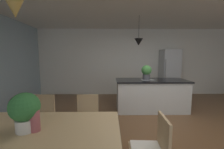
# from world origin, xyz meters

# --- Properties ---
(ground_plane) EXTENTS (10.00, 8.40, 0.04)m
(ground_plane) POSITION_xyz_m (0.00, 0.00, -0.02)
(ground_plane) COLOR brown
(wall_back_kitchen) EXTENTS (10.00, 0.12, 2.70)m
(wall_back_kitchen) POSITION_xyz_m (0.00, 3.26, 1.35)
(wall_back_kitchen) COLOR white
(wall_back_kitchen) RESTS_ON ground_plane
(dining_table) EXTENTS (1.81, 0.92, 0.75)m
(dining_table) POSITION_xyz_m (-1.89, -1.09, 0.68)
(dining_table) COLOR tan
(dining_table) RESTS_ON ground_plane
(chair_far_right) EXTENTS (0.43, 0.43, 0.87)m
(chair_far_right) POSITION_xyz_m (-1.48, -0.26, 0.47)
(chair_far_right) COLOR tan
(chair_far_right) RESTS_ON ground_plane
(chair_far_left) EXTENTS (0.43, 0.43, 0.87)m
(chair_far_left) POSITION_xyz_m (-2.29, -0.26, 0.47)
(chair_far_left) COLOR tan
(chair_far_left) RESTS_ON ground_plane
(kitchen_island) EXTENTS (2.03, 0.84, 0.91)m
(kitchen_island) POSITION_xyz_m (0.10, 1.39, 0.46)
(kitchen_island) COLOR silver
(kitchen_island) RESTS_ON ground_plane
(refrigerator) EXTENTS (0.65, 0.67, 1.86)m
(refrigerator) POSITION_xyz_m (1.24, 2.86, 0.93)
(refrigerator) COLOR #B2B5B7
(refrigerator) RESTS_ON ground_plane
(pendant_over_table) EXTENTS (0.24, 0.24, 0.77)m
(pendant_over_table) POSITION_xyz_m (-2.06, -1.07, 2.07)
(pendant_over_table) COLOR black
(pendant_over_island_main) EXTENTS (0.23, 0.23, 0.82)m
(pendant_over_island_main) POSITION_xyz_m (-0.29, 1.39, 1.97)
(pendant_over_island_main) COLOR black
(potted_plant_on_island) EXTENTS (0.29, 0.29, 0.42)m
(potted_plant_on_island) POSITION_xyz_m (-0.05, 1.39, 1.13)
(potted_plant_on_island) COLOR #4C4C51
(potted_plant_on_island) RESTS_ON kitchen_island
(potted_plant_on_table) EXTENTS (0.30, 0.30, 0.42)m
(potted_plant_on_table) POSITION_xyz_m (-1.99, -1.15, 0.98)
(potted_plant_on_table) COLOR beige
(potted_plant_on_table) RESTS_ON dining_table
(vase_on_dining_table) EXTENTS (0.11, 0.11, 0.23)m
(vase_on_dining_table) POSITION_xyz_m (-1.89, -1.16, 0.86)
(vase_on_dining_table) COLOR #994C51
(vase_on_dining_table) RESTS_ON dining_table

